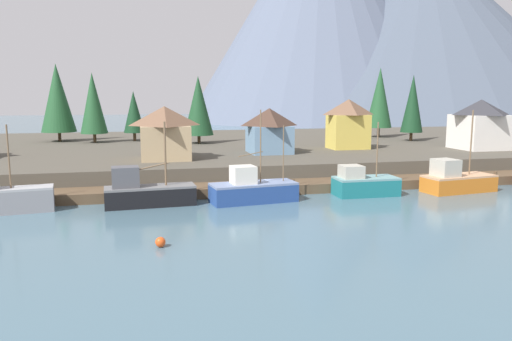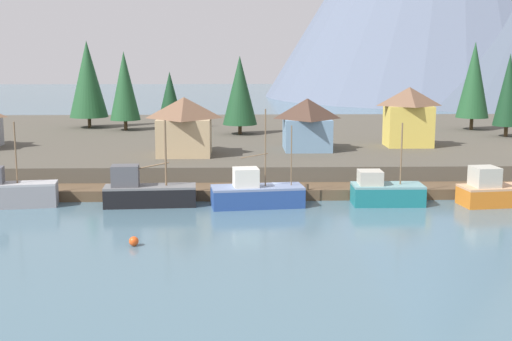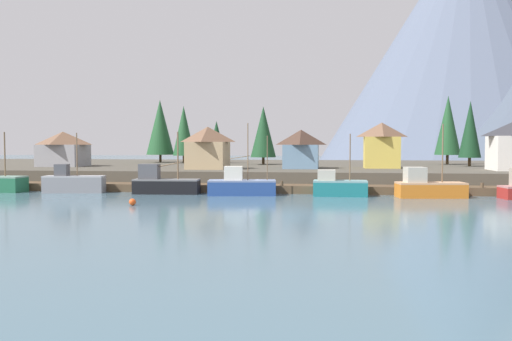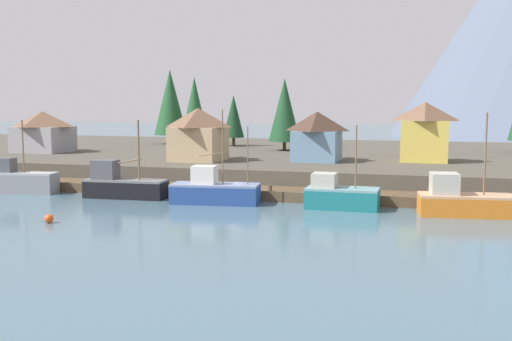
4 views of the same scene
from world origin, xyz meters
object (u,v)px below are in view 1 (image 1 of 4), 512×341
fishing_boat_black (146,192)px  house_yellow (348,123)px  fishing_boat_grey (5,199)px  channel_buoy (160,242)px  fishing_boat_blue (252,190)px  house_white (480,124)px  conifer_near_right (380,98)px  conifer_mid_left (93,103)px  conifer_mid_right (198,106)px  house_blue (269,130)px  conifer_back_right (57,98)px  fishing_boat_teal (364,184)px  conifer_back_left (134,112)px  fishing_boat_orange (456,180)px  house_tan (165,132)px  conifer_near_left (413,104)px

fishing_boat_black → house_yellow: size_ratio=1.18×
fishing_boat_grey → channel_buoy: fishing_boat_grey is taller
fishing_boat_blue → house_white: 40.50m
conifer_near_right → channel_buoy: bearing=-129.4°
conifer_mid_left → conifer_mid_right: bearing=-17.7°
house_yellow → conifer_mid_left: 40.57m
house_blue → conifer_back_right: conifer_back_right is taller
conifer_back_right → channel_buoy: conifer_back_right is taller
house_white → conifer_near_right: conifer_near_right is taller
conifer_mid_right → fishing_boat_teal: bearing=-68.4°
house_white → channel_buoy: house_white is taller
fishing_boat_black → house_yellow: 35.43m
conifer_back_left → conifer_back_right: conifer_back_right is taller
fishing_boat_black → conifer_mid_left: (-7.70, 38.05, 7.56)m
fishing_boat_grey → fishing_boat_teal: bearing=-7.7°
house_white → conifer_back_left: bearing=153.7°
house_yellow → conifer_back_left: conifer_back_left is taller
fishing_boat_orange → conifer_back_right: size_ratio=0.67×
house_white → house_tan: (-44.26, -1.36, -0.35)m
channel_buoy → fishing_boat_black: bearing=93.3°
fishing_boat_black → conifer_back_right: conifer_back_right is taller
conifer_mid_left → channel_buoy: 52.46m
channel_buoy → house_blue: bearing=63.2°
conifer_mid_right → conifer_back_right: conifer_back_right is taller
house_blue → conifer_near_left: size_ratio=0.56×
house_white → conifer_near_left: bearing=101.6°
fishing_boat_grey → conifer_back_left: 41.24m
fishing_boat_blue → conifer_near_left: conifer_near_left is taller
fishing_boat_black → channel_buoy: size_ratio=11.90×
conifer_near_left → house_yellow: bearing=-149.8°
house_tan → conifer_mid_right: bearing=71.7°
house_tan → conifer_back_left: size_ratio=0.76×
fishing_boat_black → conifer_near_left: bearing=30.0°
house_yellow → house_tan: bearing=-167.0°
fishing_boat_grey → conifer_near_right: size_ratio=0.62×
house_blue → conifer_mid_right: size_ratio=0.58×
fishing_boat_orange → channel_buoy: fishing_boat_orange is taller
conifer_near_right → conifer_back_right: size_ratio=0.98×
channel_buoy → conifer_back_left: bearing=92.4°
house_blue → fishing_boat_grey: bearing=-147.8°
fishing_boat_blue → fishing_boat_teal: bearing=-4.7°
conifer_mid_left → fishing_boat_black: bearing=-78.6°
fishing_boat_blue → channel_buoy: 15.51m
fishing_boat_orange → conifer_near_left: bearing=60.7°
fishing_boat_teal → fishing_boat_orange: 10.35m
house_tan → conifer_near_right: bearing=30.2°
house_yellow → fishing_boat_blue: bearing=-132.1°
fishing_boat_grey → conifer_mid_left: (4.27, 38.13, 7.57)m
conifer_near_left → conifer_back_right: conifer_back_right is taller
fishing_boat_teal → house_blue: bearing=107.4°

